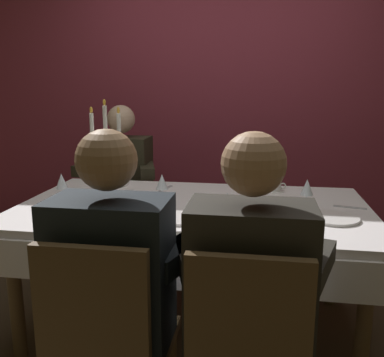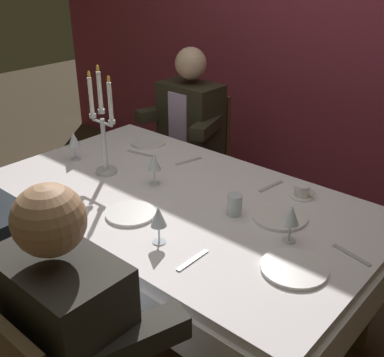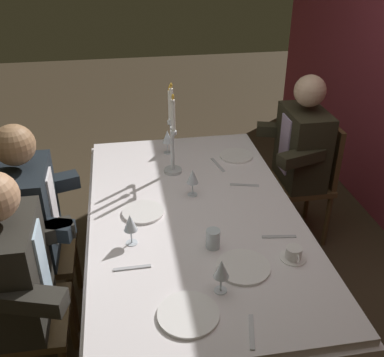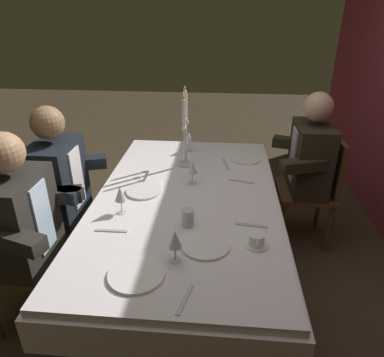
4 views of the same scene
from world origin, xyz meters
name	(u,v)px [view 4 (image 4 of 4)]	position (x,y,z in m)	size (l,w,h in m)	color
ground_plane	(187,288)	(0.00, 0.00, 0.00)	(12.00, 12.00, 0.00)	#3F3221
dining_table	(187,213)	(0.00, 0.00, 0.62)	(1.94, 1.14, 0.74)	white
candelabra	(185,135)	(-0.46, -0.06, 0.97)	(0.19, 0.11, 0.57)	silver
dinner_plate_0	(144,191)	(-0.04, -0.27, 0.75)	(0.22, 0.22, 0.01)	white
dinner_plate_1	(136,274)	(0.72, -0.15, 0.75)	(0.25, 0.25, 0.01)	white
dinner_plate_2	(245,159)	(-0.60, 0.38, 0.75)	(0.22, 0.22, 0.01)	white
dinner_plate_3	(205,245)	(0.48, 0.14, 0.75)	(0.24, 0.24, 0.01)	white
wine_glass_0	(189,138)	(-0.73, -0.06, 0.85)	(0.07, 0.07, 0.16)	silver
wine_glass_1	(175,240)	(0.60, 0.01, 0.86)	(0.07, 0.07, 0.16)	silver
wine_glass_2	(192,168)	(-0.18, 0.02, 0.85)	(0.07, 0.07, 0.16)	silver
wine_glass_3	(120,195)	(0.21, -0.34, 0.85)	(0.07, 0.07, 0.16)	silver
water_tumbler_0	(188,217)	(0.31, 0.04, 0.79)	(0.07, 0.07, 0.10)	silver
coffee_cup_0	(256,240)	(0.45, 0.39, 0.77)	(0.13, 0.12, 0.06)	white
knife_0	(226,164)	(-0.50, 0.24, 0.74)	(0.19, 0.02, 0.01)	#B7B7BC
fork_1	(185,299)	(0.84, 0.08, 0.74)	(0.17, 0.02, 0.01)	#B7B7BC
spoon_2	(252,225)	(0.29, 0.38, 0.74)	(0.17, 0.02, 0.01)	#B7B7BC
spoon_3	(111,231)	(0.40, -0.35, 0.74)	(0.17, 0.02, 0.01)	#B7B7BC
fork_4	(241,181)	(-0.23, 0.34, 0.74)	(0.17, 0.02, 0.01)	#B7B7BC
seated_diner_0	(311,158)	(-0.69, 0.89, 0.74)	(0.63, 0.48, 1.24)	#523B21
seated_diner_1	(57,180)	(-0.15, -0.89, 0.74)	(0.63, 0.48, 1.24)	#523B21
seated_diner_2	(19,220)	(0.34, -0.89, 0.74)	(0.63, 0.48, 1.24)	#523B21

